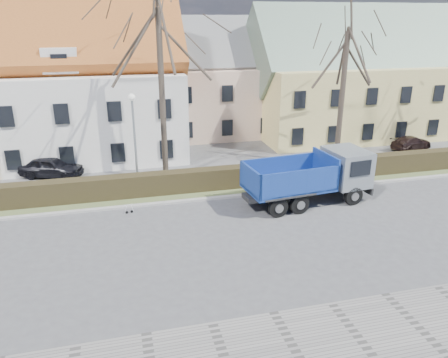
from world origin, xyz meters
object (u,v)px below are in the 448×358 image
object	(u,v)px
streetlight	(135,143)
cart_frame	(126,209)
parked_car_b	(411,143)
parked_car_a	(51,167)
dump_truck	(304,178)

from	to	relation	value
streetlight	cart_frame	distance (m)	4.26
parked_car_b	parked_car_a	bearing A→B (deg)	73.18
parked_car_a	parked_car_b	distance (m)	26.80
cart_frame	parked_car_a	world-z (taller)	parked_car_a
streetlight	parked_car_b	size ratio (longest dim) A/B	1.61
parked_car_b	streetlight	bearing A→B (deg)	83.24
cart_frame	parked_car_b	world-z (taller)	parked_car_b
dump_truck	parked_car_b	size ratio (longest dim) A/B	2.02
streetlight	parked_car_b	bearing A→B (deg)	9.65
dump_truck	cart_frame	bearing A→B (deg)	168.30
cart_frame	parked_car_a	distance (m)	8.35
dump_truck	streetlight	world-z (taller)	streetlight
streetlight	dump_truck	bearing A→B (deg)	-25.38
dump_truck	parked_car_a	world-z (taller)	dump_truck
streetlight	parked_car_a	distance (m)	6.94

